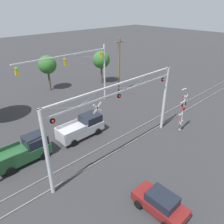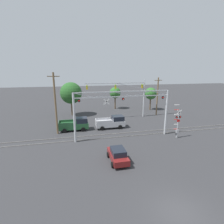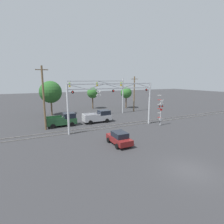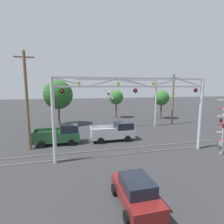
{
  "view_description": "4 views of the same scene",
  "coord_description": "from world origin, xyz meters",
  "px_view_note": "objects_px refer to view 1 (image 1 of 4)",
  "views": [
    {
      "loc": [
        -12.08,
        2.71,
        13.11
      ],
      "look_at": [
        1.57,
        17.25,
        2.96
      ],
      "focal_mm": 35.0,
      "sensor_mm": 36.0,
      "label": 1
    },
    {
      "loc": [
        -7.14,
        -9.18,
        10.19
      ],
      "look_at": [
        -0.95,
        17.8,
        3.34
      ],
      "focal_mm": 28.0,
      "sensor_mm": 36.0,
      "label": 2
    },
    {
      "loc": [
        -12.06,
        -9.43,
        7.71
      ],
      "look_at": [
        -0.24,
        14.67,
        2.69
      ],
      "focal_mm": 28.0,
      "sensor_mm": 36.0,
      "label": 3
    },
    {
      "loc": [
        -5.83,
        0.08,
        6.28
      ],
      "look_at": [
        -1.29,
        18.09,
        3.63
      ],
      "focal_mm": 28.0,
      "sensor_mm": 36.0,
      "label": 4
    }
  ],
  "objects_px": {
    "sedan_waiting": "(160,203)",
    "pickup_truck_lead": "(83,127)",
    "background_tree_beyond_span": "(47,65)",
    "crossing_gantry": "(119,110)",
    "background_tree_far_left_verge": "(101,60)",
    "traffic_signal_span": "(86,66)",
    "utility_pole_right": "(119,65)",
    "crossing_signal_mast": "(182,114)",
    "pickup_truck_following": "(25,151)"
  },
  "relations": [
    {
      "from": "sedan_waiting",
      "to": "pickup_truck_lead",
      "type": "bearing_deg",
      "value": 80.56
    },
    {
      "from": "sedan_waiting",
      "to": "background_tree_beyond_span",
      "type": "bearing_deg",
      "value": 76.76
    },
    {
      "from": "background_tree_beyond_span",
      "to": "pickup_truck_lead",
      "type": "bearing_deg",
      "value": -106.12
    },
    {
      "from": "crossing_gantry",
      "to": "background_tree_far_left_verge",
      "type": "bearing_deg",
      "value": 53.65
    },
    {
      "from": "crossing_gantry",
      "to": "traffic_signal_span",
      "type": "relative_size",
      "value": 1.13
    },
    {
      "from": "traffic_signal_span",
      "to": "utility_pole_right",
      "type": "height_order",
      "value": "utility_pole_right"
    },
    {
      "from": "crossing_gantry",
      "to": "background_tree_beyond_span",
      "type": "xyz_separation_m",
      "value": [
        3.69,
        19.66,
        -0.47
      ]
    },
    {
      "from": "background_tree_beyond_span",
      "to": "background_tree_far_left_verge",
      "type": "xyz_separation_m",
      "value": [
        8.43,
        -3.19,
        -0.03
      ]
    },
    {
      "from": "pickup_truck_lead",
      "to": "utility_pole_right",
      "type": "height_order",
      "value": "utility_pole_right"
    },
    {
      "from": "traffic_signal_span",
      "to": "background_tree_far_left_verge",
      "type": "distance_m",
      "value": 9.47
    },
    {
      "from": "sedan_waiting",
      "to": "background_tree_far_left_verge",
      "type": "relative_size",
      "value": 0.68
    },
    {
      "from": "crossing_signal_mast",
      "to": "pickup_truck_following",
      "type": "distance_m",
      "value": 16.41
    },
    {
      "from": "crossing_signal_mast",
      "to": "background_tree_far_left_verge",
      "type": "relative_size",
      "value": 0.92
    },
    {
      "from": "crossing_gantry",
      "to": "background_tree_beyond_span",
      "type": "height_order",
      "value": "crossing_gantry"
    },
    {
      "from": "utility_pole_right",
      "to": "background_tree_far_left_verge",
      "type": "relative_size",
      "value": 1.48
    },
    {
      "from": "crossing_gantry",
      "to": "sedan_waiting",
      "type": "height_order",
      "value": "crossing_gantry"
    },
    {
      "from": "pickup_truck_lead",
      "to": "background_tree_beyond_span",
      "type": "xyz_separation_m",
      "value": [
        4.27,
        14.79,
        3.16
      ]
    },
    {
      "from": "traffic_signal_span",
      "to": "utility_pole_right",
      "type": "relative_size",
      "value": 1.51
    },
    {
      "from": "crossing_gantry",
      "to": "background_tree_far_left_verge",
      "type": "distance_m",
      "value": 20.46
    },
    {
      "from": "pickup_truck_lead",
      "to": "pickup_truck_following",
      "type": "xyz_separation_m",
      "value": [
        -6.3,
        0.18,
        -0.0
      ]
    },
    {
      "from": "crossing_signal_mast",
      "to": "pickup_truck_lead",
      "type": "xyz_separation_m",
      "value": [
        -8.55,
        6.73,
        -1.09
      ]
    },
    {
      "from": "traffic_signal_span",
      "to": "pickup_truck_lead",
      "type": "bearing_deg",
      "value": -131.81
    },
    {
      "from": "crossing_signal_mast",
      "to": "sedan_waiting",
      "type": "bearing_deg",
      "value": -155.51
    },
    {
      "from": "crossing_signal_mast",
      "to": "background_tree_far_left_verge",
      "type": "distance_m",
      "value": 18.9
    },
    {
      "from": "sedan_waiting",
      "to": "pickup_truck_following",
      "type": "bearing_deg",
      "value": 110.63
    },
    {
      "from": "pickup_truck_following",
      "to": "utility_pole_right",
      "type": "relative_size",
      "value": 0.58
    },
    {
      "from": "sedan_waiting",
      "to": "background_tree_far_left_verge",
      "type": "height_order",
      "value": "background_tree_far_left_verge"
    },
    {
      "from": "crossing_gantry",
      "to": "background_tree_beyond_span",
      "type": "relative_size",
      "value": 2.54
    },
    {
      "from": "pickup_truck_lead",
      "to": "utility_pole_right",
      "type": "distance_m",
      "value": 13.88
    },
    {
      "from": "crossing_gantry",
      "to": "crossing_signal_mast",
      "type": "relative_size",
      "value": 2.76
    },
    {
      "from": "crossing_signal_mast",
      "to": "traffic_signal_span",
      "type": "distance_m",
      "value": 13.49
    },
    {
      "from": "crossing_gantry",
      "to": "utility_pole_right",
      "type": "bearing_deg",
      "value": 45.06
    },
    {
      "from": "crossing_gantry",
      "to": "traffic_signal_span",
      "type": "distance_m",
      "value": 11.78
    },
    {
      "from": "pickup_truck_lead",
      "to": "pickup_truck_following",
      "type": "bearing_deg",
      "value": 178.41
    },
    {
      "from": "pickup_truck_lead",
      "to": "background_tree_far_left_verge",
      "type": "height_order",
      "value": "background_tree_far_left_verge"
    },
    {
      "from": "traffic_signal_span",
      "to": "utility_pole_right",
      "type": "xyz_separation_m",
      "value": [
        6.57,
        0.52,
        -1.22
      ]
    },
    {
      "from": "background_tree_beyond_span",
      "to": "crossing_signal_mast",
      "type": "bearing_deg",
      "value": -78.75
    },
    {
      "from": "pickup_truck_lead",
      "to": "pickup_truck_following",
      "type": "height_order",
      "value": "same"
    },
    {
      "from": "utility_pole_right",
      "to": "pickup_truck_following",
      "type": "bearing_deg",
      "value": -161.02
    },
    {
      "from": "background_tree_beyond_span",
      "to": "utility_pole_right",
      "type": "bearing_deg",
      "value": -47.85
    },
    {
      "from": "pickup_truck_following",
      "to": "utility_pole_right",
      "type": "bearing_deg",
      "value": 18.98
    },
    {
      "from": "crossing_signal_mast",
      "to": "sedan_waiting",
      "type": "distance_m",
      "value": 11.57
    },
    {
      "from": "pickup_truck_lead",
      "to": "utility_pole_right",
      "type": "bearing_deg",
      "value": 28.44
    },
    {
      "from": "utility_pole_right",
      "to": "pickup_truck_lead",
      "type": "bearing_deg",
      "value": -151.56
    },
    {
      "from": "pickup_truck_following",
      "to": "sedan_waiting",
      "type": "bearing_deg",
      "value": -69.37
    },
    {
      "from": "traffic_signal_span",
      "to": "background_tree_beyond_span",
      "type": "bearing_deg",
      "value": 96.44
    },
    {
      "from": "crossing_gantry",
      "to": "pickup_truck_following",
      "type": "xyz_separation_m",
      "value": [
        -6.88,
        5.05,
        -3.63
      ]
    },
    {
      "from": "utility_pole_right",
      "to": "crossing_gantry",
      "type": "bearing_deg",
      "value": -134.94
    },
    {
      "from": "background_tree_far_left_verge",
      "to": "crossing_gantry",
      "type": "bearing_deg",
      "value": -126.35
    },
    {
      "from": "traffic_signal_span",
      "to": "sedan_waiting",
      "type": "bearing_deg",
      "value": -112.45
    }
  ]
}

